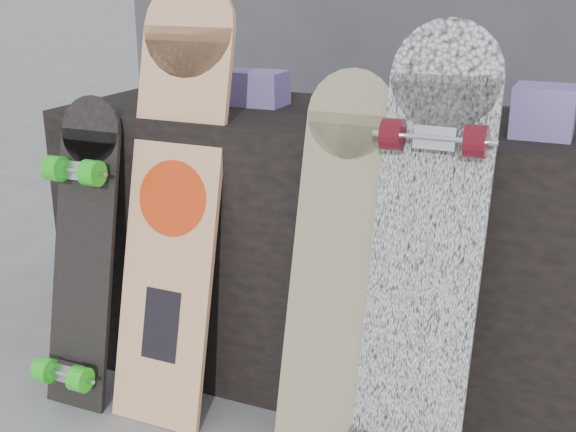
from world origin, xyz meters
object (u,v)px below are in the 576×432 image
at_px(longboard_geisha, 175,192).
at_px(longboard_celtic, 335,265).
at_px(longboard_cascadia, 424,264).
at_px(vendor_table, 341,248).
at_px(skateboard_dark, 80,253).

relative_size(longboard_geisha, longboard_celtic, 1.21).
bearing_deg(longboard_cascadia, longboard_geisha, 172.68).
xyz_separation_m(longboard_geisha, longboard_cascadia, (0.70, -0.09, -0.06)).
height_order(longboard_geisha, longboard_cascadia, longboard_geisha).
relative_size(vendor_table, longboard_celtic, 1.66).
bearing_deg(longboard_geisha, longboard_cascadia, -7.32).
bearing_deg(vendor_table, skateboard_dark, -145.84).
distance_m(vendor_table, longboard_cascadia, 0.56).
relative_size(vendor_table, skateboard_dark, 1.86).
height_order(vendor_table, skateboard_dark, skateboard_dark).
bearing_deg(longboard_geisha, vendor_table, 42.23).
height_order(vendor_table, longboard_geisha, longboard_geisha).
bearing_deg(longboard_geisha, skateboard_dark, -160.17).
xyz_separation_m(vendor_table, longboard_cascadia, (0.34, -0.41, 0.16)).
distance_m(longboard_celtic, longboard_cascadia, 0.22).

